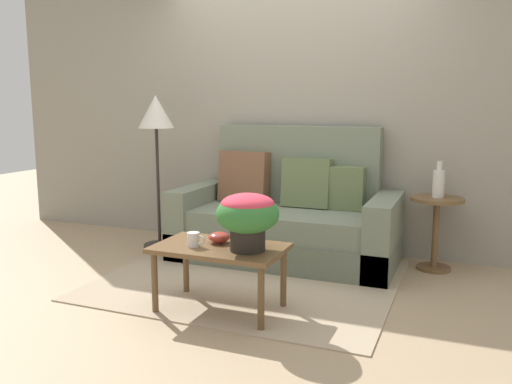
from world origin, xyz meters
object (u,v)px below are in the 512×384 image
Objects in this scene: coffee_mug at (194,239)px; snack_bowl at (219,237)px; floor_lamp at (156,124)px; table_vase at (439,183)px; coffee_table at (220,254)px; couch at (287,220)px; potted_plant at (248,215)px; side_table at (436,220)px.

coffee_mug is 0.18m from snack_bowl.
table_vase is at bearing 5.88° from floor_lamp.
coffee_table is at bearing -130.91° from table_vase.
coffee_mug is 0.43× the size of table_vase.
couch is 1.42m from coffee_mug.
floor_lamp is 1.98m from potted_plant.
coffee_mug is at bearing -127.68° from snack_bowl.
coffee_table is 0.59× the size of floor_lamp.
couch is 4.80× the size of potted_plant.
floor_lamp is 3.60× the size of potted_plant.
potted_plant reaches higher than side_table.
table_vase reaches higher than snack_bowl.
couch is 6.48× the size of table_vase.
coffee_table is 1.94m from side_table.
potted_plant is at bearing -21.63° from snack_bowl.
potted_plant is 1.84m from table_vase.
coffee_mug is (-0.36, -0.05, -0.19)m from potted_plant.
floor_lamp is at bearing 139.52° from potted_plant.
table_vase is (1.25, 0.15, 0.38)m from couch.
floor_lamp reaches higher than potted_plant.
coffee_mug is at bearing -153.21° from coffee_table.
couch is 1.26m from snack_bowl.
table_vase reaches higher than coffee_table.
potted_plant is (1.45, -1.24, -0.51)m from floor_lamp.
potted_plant reaches higher than coffee_table.
floor_lamp is at bearing -174.93° from couch.
snack_bowl is (-1.31, -1.39, 0.06)m from side_table.
table_vase is (1.06, 1.50, 0.06)m from potted_plant.
table_vase reaches higher than potted_plant.
couch is 15.20× the size of coffee_mug.
coffee_table is at bearing -91.01° from couch.
floor_lamp is at bearing 130.24° from coffee_mug.
couch is at bearing 5.07° from floor_lamp.
potted_plant reaches higher than snack_bowl.
couch is at bearing -173.31° from table_vase.
couch reaches higher than coffee_table.
table_vase is at bearing 6.69° from couch.
table_vase is (1.27, 1.47, 0.35)m from coffee_table.
side_table is 2.06× the size of table_vase.
side_table reaches higher than snack_bowl.
side_table is 1.85m from potted_plant.
table_vase is (1.42, 1.54, 0.24)m from coffee_mug.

